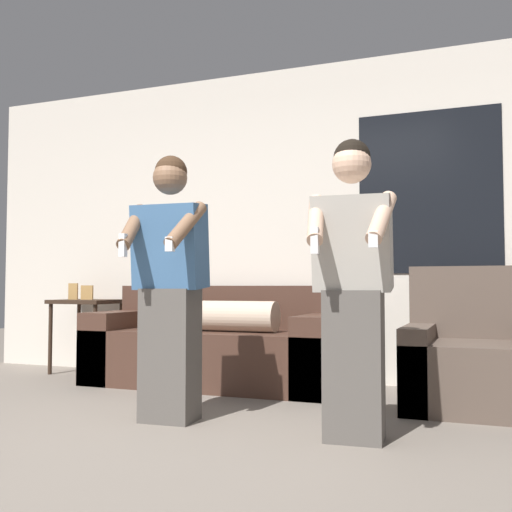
{
  "coord_description": "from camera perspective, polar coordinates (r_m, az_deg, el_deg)",
  "views": [
    {
      "loc": [
        1.59,
        -2.14,
        0.8
      ],
      "look_at": [
        0.38,
        0.99,
        0.97
      ],
      "focal_mm": 42.0,
      "sensor_mm": 36.0,
      "label": 1
    }
  ],
  "objects": [
    {
      "name": "wall_back",
      "position": [
        5.2,
        3.38,
        3.24
      ],
      "size": [
        6.22,
        0.07,
        2.7
      ],
      "color": "silver",
      "rests_on": "ground_plane"
    },
    {
      "name": "person_right",
      "position": [
        3.16,
        9.22,
        -2.94
      ],
      "size": [
        0.46,
        0.5,
        1.57
      ],
      "color": "#56514C",
      "rests_on": "ground_plane"
    },
    {
      "name": "couch",
      "position": [
        4.93,
        -3.67,
        -8.64
      ],
      "size": [
        2.07,
        0.86,
        0.8
      ],
      "color": "#472D23",
      "rests_on": "ground_plane"
    },
    {
      "name": "armchair",
      "position": [
        4.23,
        20.16,
        -9.44
      ],
      "size": [
        0.88,
        0.87,
        0.94
      ],
      "color": "brown",
      "rests_on": "ground_plane"
    },
    {
      "name": "person_left",
      "position": [
        3.61,
        -8.22,
        -2.87
      ],
      "size": [
        0.48,
        0.48,
        1.58
      ],
      "color": "#56514C",
      "rests_on": "ground_plane"
    },
    {
      "name": "side_table",
      "position": [
        5.79,
        -15.84,
        -4.96
      ],
      "size": [
        0.56,
        0.48,
        0.83
      ],
      "color": "#332319",
      "rests_on": "ground_plane"
    },
    {
      "name": "ground_plane",
      "position": [
        2.78,
        -15.79,
        -19.42
      ],
      "size": [
        14.0,
        14.0,
        0.0
      ],
      "primitive_type": "plane",
      "color": "slate"
    }
  ]
}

